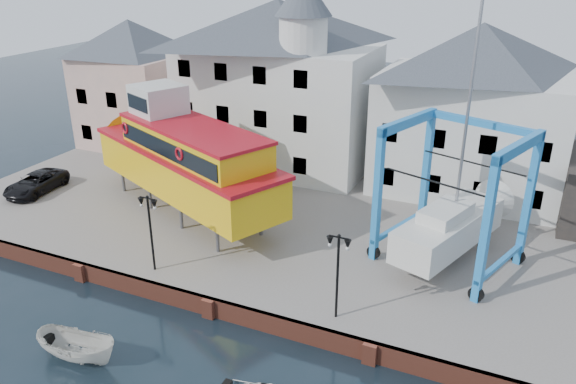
% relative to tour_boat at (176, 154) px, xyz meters
% --- Properties ---
extents(ground, '(140.00, 140.00, 0.00)m').
position_rel_tour_boat_xyz_m(ground, '(7.20, -8.24, -4.63)').
color(ground, '#16232C').
rests_on(ground, ground).
extents(hardstanding, '(44.00, 22.00, 1.00)m').
position_rel_tour_boat_xyz_m(hardstanding, '(7.20, 2.76, -4.13)').
color(hardstanding, '#6D655C').
rests_on(hardstanding, ground).
extents(quay_wall, '(44.00, 0.47, 1.00)m').
position_rel_tour_boat_xyz_m(quay_wall, '(7.20, -8.14, -4.13)').
color(quay_wall, brown).
rests_on(quay_wall, ground).
extents(building_pink, '(8.00, 7.00, 10.30)m').
position_rel_tour_boat_xyz_m(building_pink, '(-10.80, 9.75, 1.52)').
color(building_pink, tan).
rests_on(building_pink, hardstanding).
extents(building_white_main, '(14.00, 8.30, 14.00)m').
position_rel_tour_boat_xyz_m(building_white_main, '(2.33, 10.15, 2.71)').
color(building_white_main, silver).
rests_on(building_white_main, hardstanding).
extents(building_white_right, '(12.00, 8.00, 11.20)m').
position_rel_tour_boat_xyz_m(building_white_right, '(16.20, 10.75, 1.97)').
color(building_white_right, silver).
rests_on(building_white_right, hardstanding).
extents(lamp_post_left, '(1.12, 0.32, 4.20)m').
position_rel_tour_boat_xyz_m(lamp_post_left, '(3.20, -7.04, -0.46)').
color(lamp_post_left, black).
rests_on(lamp_post_left, hardstanding).
extents(lamp_post_right, '(1.12, 0.32, 4.20)m').
position_rel_tour_boat_xyz_m(lamp_post_right, '(13.20, -7.04, -0.46)').
color(lamp_post_right, black).
rests_on(lamp_post_right, hardstanding).
extents(tour_boat, '(17.81, 11.15, 7.69)m').
position_rel_tour_boat_xyz_m(tour_boat, '(0.00, 0.00, 0.00)').
color(tour_boat, '#59595E').
rests_on(tour_boat, hardstanding).
extents(travel_lift, '(7.90, 9.62, 14.13)m').
position_rel_tour_boat_xyz_m(travel_lift, '(17.08, 0.91, -1.27)').
color(travel_lift, '#196AB9').
rests_on(travel_lift, hardstanding).
extents(van, '(2.61, 4.92, 1.32)m').
position_rel_tour_boat_xyz_m(van, '(-10.45, -1.94, -2.97)').
color(van, black).
rests_on(van, hardstanding).
extents(motorboat_a, '(4.01, 1.76, 1.51)m').
position_rel_tour_boat_xyz_m(motorboat_a, '(3.68, -13.21, -4.63)').
color(motorboat_a, silver).
rests_on(motorboat_a, ground).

